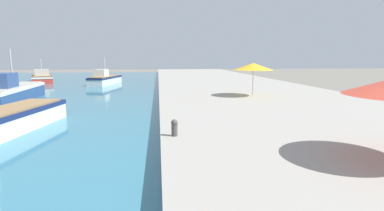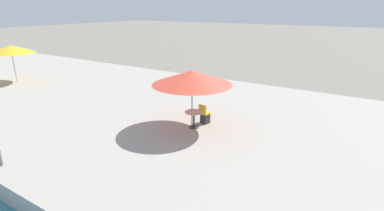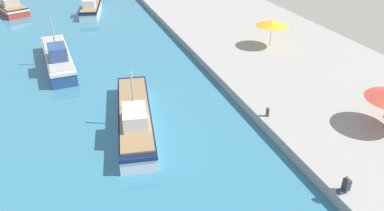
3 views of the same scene
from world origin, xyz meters
name	(u,v)px [view 1 (image 1 of 3)]	position (x,y,z in m)	size (l,w,h in m)	color
quay_promenade	(231,88)	(8.00, 37.00, 0.35)	(16.00, 90.00, 0.71)	#A39E93
fishing_boat_mid	(13,92)	(-12.02, 30.81, 0.90)	(2.64, 9.90, 4.38)	navy
fishing_boat_far	(105,79)	(-7.35, 47.12, 0.77)	(3.65, 7.92, 3.69)	silver
fishing_boat_distant	(42,78)	(-17.43, 52.05, 0.72)	(5.69, 9.44, 3.44)	red
cafe_umbrella_white	(253,67)	(7.32, 27.41, 3.01)	(3.08, 3.08, 2.58)	#B7B7B7
mooring_bollard	(174,127)	(0.55, 15.99, 1.06)	(0.26, 0.26, 0.65)	#4C4742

